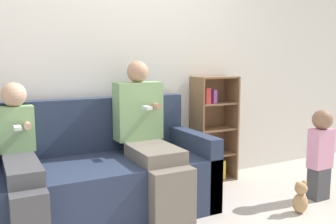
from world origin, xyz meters
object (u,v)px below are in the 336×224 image
teddy_bear (300,198)px  child_seated (21,161)px  couch (98,179)px  toddler_standing (320,151)px  bookshelf (212,131)px  adult_seated (149,135)px

teddy_bear → child_seated: bearing=163.4°
couch → toddler_standing: (1.92, -0.62, 0.15)m
toddler_standing → bookshelf: bookshelf is taller
couch → teddy_bear: (1.52, -0.77, -0.18)m
adult_seated → child_seated: size_ratio=1.15×
couch → adult_seated: 0.56m
toddler_standing → teddy_bear: toddler_standing is taller
couch → teddy_bear: 1.71m
adult_seated → teddy_bear: bearing=-31.5°
adult_seated → toddler_standing: 1.60m
child_seated → bookshelf: bearing=13.1°
child_seated → bookshelf: 2.00m
toddler_standing → bookshelf: size_ratio=0.75×
child_seated → couch: bearing=13.1°
child_seated → toddler_standing: bearing=-10.9°
toddler_standing → teddy_bear: size_ratio=3.01×
couch → child_seated: 0.66m
toddler_standing → bookshelf: bearing=120.9°
bookshelf → teddy_bear: bearing=-81.4°
couch → adult_seated: bearing=-12.9°
teddy_bear → adult_seated: bearing=148.5°
adult_seated → bookshelf: 1.03m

